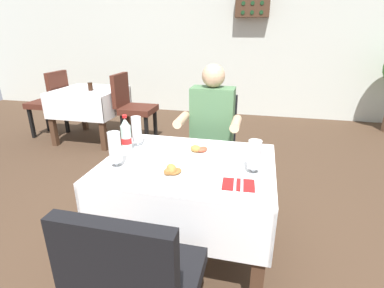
# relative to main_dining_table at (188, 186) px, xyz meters

# --- Properties ---
(ground_plane) EXTENTS (11.00, 11.00, 0.00)m
(ground_plane) POSITION_rel_main_dining_table_xyz_m (0.02, -0.07, -0.56)
(ground_plane) COLOR #473323
(back_wall) EXTENTS (11.00, 0.12, 3.14)m
(back_wall) POSITION_rel_main_dining_table_xyz_m (0.02, 3.99, 1.01)
(back_wall) COLOR silver
(back_wall) RESTS_ON ground
(main_dining_table) EXTENTS (1.06, 0.84, 0.74)m
(main_dining_table) POSITION_rel_main_dining_table_xyz_m (0.00, 0.00, 0.00)
(main_dining_table) COLOR white
(main_dining_table) RESTS_ON ground
(chair_far_diner_seat) EXTENTS (0.44, 0.50, 0.97)m
(chair_far_diner_seat) POSITION_rel_main_dining_table_xyz_m (0.00, 0.81, -0.01)
(chair_far_diner_seat) COLOR black
(chair_far_diner_seat) RESTS_ON ground
(chair_near_camera_side) EXTENTS (0.44, 0.50, 0.97)m
(chair_near_camera_side) POSITION_rel_main_dining_table_xyz_m (0.00, -0.81, -0.01)
(chair_near_camera_side) COLOR black
(chair_near_camera_side) RESTS_ON ground
(seated_diner_far) EXTENTS (0.50, 0.46, 1.26)m
(seated_diner_far) POSITION_rel_main_dining_table_xyz_m (0.03, 0.70, 0.15)
(seated_diner_far) COLOR #282D42
(seated_diner_far) RESTS_ON ground
(plate_near_camera) EXTENTS (0.22, 0.22, 0.07)m
(plate_near_camera) POSITION_rel_main_dining_table_xyz_m (-0.04, -0.22, 0.19)
(plate_near_camera) COLOR white
(plate_near_camera) RESTS_ON main_dining_table
(plate_far_diner) EXTENTS (0.24, 0.24, 0.06)m
(plate_far_diner) POSITION_rel_main_dining_table_xyz_m (0.05, 0.15, 0.19)
(plate_far_diner) COLOR white
(plate_far_diner) RESTS_ON main_dining_table
(beer_glass_left) EXTENTS (0.08, 0.08, 0.20)m
(beer_glass_left) POSITION_rel_main_dining_table_xyz_m (0.40, -0.07, 0.28)
(beer_glass_left) COLOR white
(beer_glass_left) RESTS_ON main_dining_table
(beer_glass_middle) EXTENTS (0.07, 0.07, 0.22)m
(beer_glass_middle) POSITION_rel_main_dining_table_xyz_m (-0.41, 0.17, 0.29)
(beer_glass_middle) COLOR white
(beer_glass_middle) RESTS_ON main_dining_table
(beer_glass_right) EXTENTS (0.07, 0.07, 0.22)m
(beer_glass_right) POSITION_rel_main_dining_table_xyz_m (-0.40, -0.17, 0.29)
(beer_glass_right) COLOR white
(beer_glass_right) RESTS_ON main_dining_table
(cola_bottle_primary) EXTENTS (0.07, 0.07, 0.26)m
(cola_bottle_primary) POSITION_rel_main_dining_table_xyz_m (-0.44, 0.05, 0.29)
(cola_bottle_primary) COLOR silver
(cola_bottle_primary) RESTS_ON main_dining_table
(napkin_cutlery_set) EXTENTS (0.18, 0.19, 0.01)m
(napkin_cutlery_set) POSITION_rel_main_dining_table_xyz_m (0.33, -0.23, 0.18)
(napkin_cutlery_set) COLOR maroon
(napkin_cutlery_set) RESTS_ON main_dining_table
(background_dining_table) EXTENTS (0.88, 0.87, 0.74)m
(background_dining_table) POSITION_rel_main_dining_table_xyz_m (-1.96, 2.04, -0.01)
(background_dining_table) COLOR white
(background_dining_table) RESTS_ON ground
(background_chair_left) EXTENTS (0.50, 0.44, 0.97)m
(background_chair_left) POSITION_rel_main_dining_table_xyz_m (-2.61, 2.04, -0.01)
(background_chair_left) COLOR #4C2319
(background_chair_left) RESTS_ON ground
(background_chair_right) EXTENTS (0.50, 0.44, 0.97)m
(background_chair_right) POSITION_rel_main_dining_table_xyz_m (-1.31, 2.04, -0.01)
(background_chair_right) COLOR #4C2319
(background_chair_right) RESTS_ON ground
(background_table_tumbler) EXTENTS (0.06, 0.06, 0.11)m
(background_table_tumbler) POSITION_rel_main_dining_table_xyz_m (-1.88, 1.97, 0.23)
(background_table_tumbler) COLOR black
(background_table_tumbler) RESTS_ON background_dining_table
(wall_bottle_rack) EXTENTS (0.56, 0.21, 0.42)m
(wall_bottle_rack) POSITION_rel_main_dining_table_xyz_m (0.16, 3.83, 1.37)
(wall_bottle_rack) COLOR #472D1E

